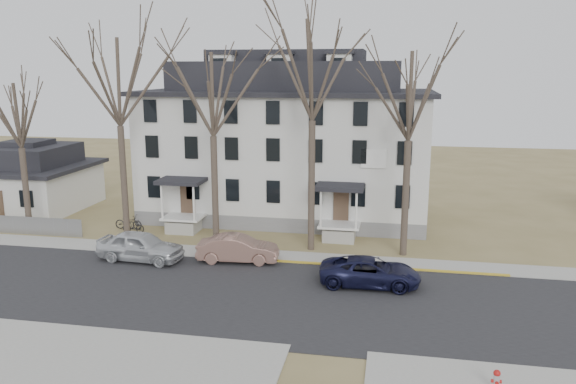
% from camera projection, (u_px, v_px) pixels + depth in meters
% --- Properties ---
extents(ground, '(120.00, 120.00, 0.00)m').
position_uv_depth(ground, '(257.00, 316.00, 24.90)').
color(ground, olive).
rests_on(ground, ground).
extents(main_road, '(120.00, 10.00, 0.04)m').
position_uv_depth(main_road, '(267.00, 298.00, 26.82)').
color(main_road, '#27272A').
rests_on(main_road, ground).
extents(far_sidewalk, '(120.00, 2.00, 0.08)m').
position_uv_depth(far_sidewalk, '(289.00, 258.00, 32.58)').
color(far_sidewalk, '#A09F97').
rests_on(far_sidewalk, ground).
extents(near_sidewalk_left, '(20.00, 5.00, 0.08)m').
position_uv_depth(near_sidewalk_left, '(23.00, 354.00, 21.54)').
color(near_sidewalk_left, '#A09F97').
rests_on(near_sidewalk_left, ground).
extents(yellow_curb, '(14.00, 0.25, 0.06)m').
position_uv_depth(yellow_curb, '(376.00, 268.00, 30.82)').
color(yellow_curb, gold).
rests_on(yellow_curb, ground).
extents(boarding_house, '(20.80, 12.36, 12.05)m').
position_uv_depth(boarding_house, '(287.00, 143.00, 41.36)').
color(boarding_house, slate).
rests_on(boarding_house, ground).
extents(small_house, '(8.70, 8.70, 5.00)m').
position_uv_depth(small_house, '(31.00, 180.00, 43.74)').
color(small_house, silver).
rests_on(small_house, ground).
extents(tree_far_left, '(8.40, 8.40, 13.72)m').
position_uv_depth(tree_far_left, '(117.00, 76.00, 34.09)').
color(tree_far_left, '#473B31').
rests_on(tree_far_left, ground).
extents(tree_mid_left, '(7.80, 7.80, 12.74)m').
position_uv_depth(tree_mid_left, '(212.00, 89.00, 33.17)').
color(tree_mid_left, '#473B31').
rests_on(tree_mid_left, ground).
extents(tree_center, '(9.00, 9.00, 14.70)m').
position_uv_depth(tree_center, '(313.00, 63.00, 31.77)').
color(tree_center, '#473B31').
rests_on(tree_center, ground).
extents(tree_mid_right, '(7.80, 7.80, 12.74)m').
position_uv_depth(tree_mid_right, '(411.00, 90.00, 31.10)').
color(tree_mid_right, '#473B31').
rests_on(tree_mid_right, ground).
extents(tree_bungalow, '(6.60, 6.60, 10.78)m').
position_uv_depth(tree_bungalow, '(18.00, 111.00, 35.82)').
color(tree_bungalow, '#473B31').
rests_on(tree_bungalow, ground).
extents(car_silver, '(5.09, 2.36, 1.69)m').
position_uv_depth(car_silver, '(140.00, 247.00, 31.88)').
color(car_silver, silver).
rests_on(car_silver, ground).
extents(car_tan, '(4.70, 2.03, 1.51)m').
position_uv_depth(car_tan, '(238.00, 249.00, 31.72)').
color(car_tan, '#866054').
rests_on(car_tan, ground).
extents(car_navy, '(5.10, 2.43, 1.40)m').
position_uv_depth(car_navy, '(370.00, 272.00, 28.23)').
color(car_navy, '#141633').
rests_on(car_navy, ground).
extents(bicycle_left, '(1.91, 0.68, 1.00)m').
position_uv_depth(bicycle_left, '(129.00, 223.00, 38.21)').
color(bicycle_left, black).
rests_on(bicycle_left, ground).
extents(bicycle_right, '(1.52, 0.49, 0.90)m').
position_uv_depth(bicycle_right, '(133.00, 227.00, 37.35)').
color(bicycle_right, black).
rests_on(bicycle_right, ground).
extents(fire_hydrant, '(0.34, 0.32, 0.82)m').
position_uv_depth(fire_hydrant, '(496.00, 381.00, 18.92)').
color(fire_hydrant, '#B7B7BA').
rests_on(fire_hydrant, ground).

